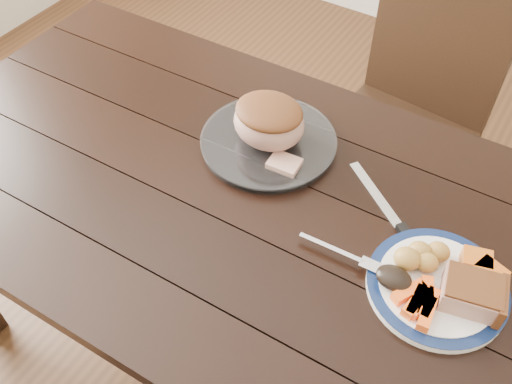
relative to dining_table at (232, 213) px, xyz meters
The scene contains 15 objects.
ground 0.66m from the dining_table, ahead, with size 4.00×4.00×0.00m, color #472B16.
dining_table is the anchor object (origin of this frame).
chair_far 0.77m from the dining_table, 76.31° to the left, with size 0.46×0.46×0.93m.
dinner_plate 0.49m from the dining_table, ahead, with size 0.27×0.27×0.02m, color white.
plate_rim 0.49m from the dining_table, ahead, with size 0.27×0.27×0.02m, color #0D1C44.
serving_platter 0.19m from the dining_table, 88.98° to the left, with size 0.31×0.31×0.02m, color white.
pork_slice 0.56m from the dining_table, ahead, with size 0.11×0.08×0.05m, color tan.
roasted_potatoes 0.45m from the dining_table, ahead, with size 0.09×0.09×0.04m.
carrot_batons 0.49m from the dining_table, ahead, with size 0.09×0.11×0.02m.
pumpkin_wedges 0.56m from the dining_table, ahead, with size 0.10×0.07×0.04m.
dark_mushroom 0.43m from the dining_table, ahead, with size 0.07×0.05×0.03m, color black.
fork 0.33m from the dining_table, ahead, with size 0.18×0.03×0.00m.
roast_joint 0.23m from the dining_table, 88.98° to the left, with size 0.17×0.15×0.11m, color tan.
cut_slice 0.18m from the dining_table, 53.15° to the left, with size 0.07×0.06×0.02m, color tan.
carving_knife 0.40m from the dining_table, 12.13° to the left, with size 0.27×0.21×0.01m.
Camera 1 is at (0.50, -0.69, 1.70)m, focal length 40.00 mm.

